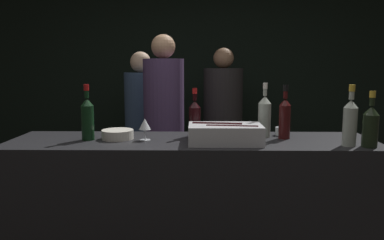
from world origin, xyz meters
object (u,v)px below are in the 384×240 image
Objects in this scene: red_wine_bottle_black_foil at (285,117)px; person_blond_tee at (164,123)px; candle_votive at (282,131)px; champagne_bottle at (370,125)px; red_wine_bottle_tall at (195,117)px; red_wine_bottle_burgundy at (87,117)px; ice_bin_with_bottles at (225,133)px; bowl_white at (118,134)px; person_in_hoodie at (223,121)px; rose_wine_bottle at (350,121)px; wine_glass at (145,125)px; white_wine_bottle at (264,115)px; person_grey_polo at (142,123)px.

red_wine_bottle_black_foil is 1.30m from person_blond_tee.
person_blond_tee is (-0.85, 0.87, -0.08)m from candle_votive.
red_wine_bottle_tall is (-0.99, 0.31, -0.00)m from champagne_bottle.
red_wine_bottle_tall is (-0.56, 0.07, -0.01)m from red_wine_bottle_black_foil.
ice_bin_with_bottles is at bearing -5.84° from red_wine_bottle_burgundy.
person_in_hoodie is at bearing 64.33° from bowl_white.
red_wine_bottle_burgundy is at bearing 174.27° from rose_wine_bottle.
red_wine_bottle_burgundy is at bearing 178.40° from wine_glass.
ice_bin_with_bottles is 1.22m from person_blond_tee.
red_wine_bottle_tall is at bearing 10.98° from red_wine_bottle_burgundy.
rose_wine_bottle reaches higher than white_wine_bottle.
champagne_bottle is (1.29, -0.17, 0.03)m from wine_glass.
red_wine_bottle_tall is at bearing -159.91° from person_grey_polo.
red_wine_bottle_tall is at bearing 130.22° from ice_bin_with_bottles.
person_grey_polo is (-1.44, 1.70, -0.28)m from rose_wine_bottle.
champagne_bottle is at bearing -14.31° from rose_wine_bottle.
candle_votive is 0.26× the size of champagne_bottle.
person_in_hoodie reaches higher than bowl_white.
ice_bin_with_bottles is 1.23× the size of rose_wine_bottle.
wine_glass is at bearing -168.47° from candle_votive.
white_wine_bottle is at bearing -165.35° from person_blond_tee.
ice_bin_with_bottles is 0.49m from wine_glass.
wine_glass is 0.40× the size of red_wine_bottle_burgundy.
person_grey_polo reaches higher than red_wine_bottle_black_foil.
red_wine_bottle_burgundy reaches higher than red_wine_bottle_black_foil.
rose_wine_bottle is (0.31, -0.32, 0.12)m from candle_votive.
red_wine_bottle_tall reaches higher than ice_bin_with_bottles.
person_blond_tee reaches higher than white_wine_bottle.
rose_wine_bottle is at bearing 165.69° from champagne_bottle.
ice_bin_with_bottles is 0.85m from red_wine_bottle_burgundy.
red_wine_bottle_black_foil is at bearing 150.19° from champagne_bottle.
champagne_bottle is 1.96m from person_in_hoodie.
person_in_hoodie is at bearing -67.17° from person_blond_tee.
red_wine_bottle_black_foil is at bearing -162.66° from person_blond_tee.
rose_wine_bottle is at bearing -7.77° from bowl_white.
rose_wine_bottle is at bearing -5.73° from red_wine_bottle_burgundy.
wine_glass is 0.08× the size of person_grey_polo.
red_wine_bottle_tall is at bearing 178.11° from white_wine_bottle.
candle_votive is 1.25m from red_wine_bottle_burgundy.
red_wine_bottle_black_foil is 1.62m from person_in_hoodie.
person_in_hoodie is 1.03× the size of person_grey_polo.
red_wine_bottle_tall is at bearing 162.63° from champagne_bottle.
rose_wine_bottle reaches higher than candle_votive.
bowl_white is at bearing 169.96° from ice_bin_with_bottles.
person_grey_polo is at bearing 130.35° from rose_wine_bottle.
white_wine_bottle is at bearing 9.29° from wine_glass.
bowl_white is at bearing 145.03° from person_blond_tee.
ice_bin_with_bottles is at bearing -147.00° from candle_votive.
red_wine_bottle_burgundy is 1.57m from person_grey_polo.
ice_bin_with_bottles is 0.24× the size of person_blond_tee.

